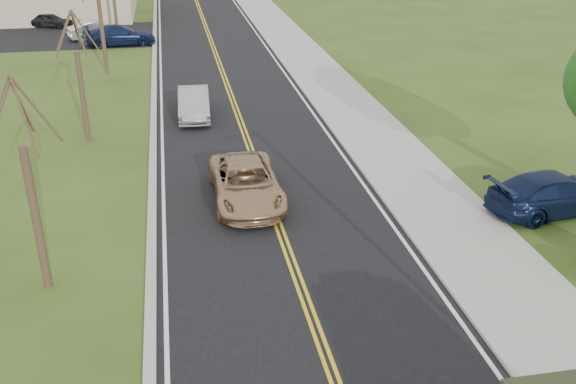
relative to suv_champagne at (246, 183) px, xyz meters
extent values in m
cube|color=black|center=(0.80, 25.53, -0.70)|extent=(8.00, 120.00, 0.01)
cube|color=#9E998E|center=(4.95, 25.53, -0.64)|extent=(0.30, 120.00, 0.12)
cube|color=#9E998E|center=(6.70, 25.53, -0.65)|extent=(3.20, 120.00, 0.10)
cube|color=#9E998E|center=(-3.35, 25.53, -0.65)|extent=(0.30, 120.00, 0.10)
cylinder|color=#38281C|center=(-6.20, -4.47, 1.40)|extent=(0.24, 0.24, 4.20)
cylinder|color=#38281C|center=(-5.72, -4.34, 4.42)|extent=(1.01, 0.33, 1.90)
cylinder|color=#38281C|center=(-6.17, -3.85, 4.34)|extent=(0.13, 1.29, 1.74)
cylinder|color=#38281C|center=(-5.93, -4.88, 4.42)|extent=(0.58, 0.90, 1.90)
cylinder|color=#38281C|center=(-6.20, 7.53, 1.28)|extent=(0.24, 0.24, 3.96)
cylinder|color=#38281C|center=(-5.75, 7.65, 4.13)|extent=(0.96, 0.32, 1.79)
cylinder|color=#38281C|center=(-6.17, 8.11, 4.06)|extent=(0.12, 1.22, 1.65)
cylinder|color=#38281C|center=(-6.63, 7.70, 4.13)|extent=(0.93, 0.41, 1.79)
cylinder|color=#38281C|center=(-6.57, 7.08, 4.06)|extent=(0.75, 0.99, 1.67)
cylinder|color=#38281C|center=(-5.95, 7.14, 4.13)|extent=(0.55, 0.85, 1.80)
cylinder|color=#38281C|center=(-6.20, 19.53, 1.52)|extent=(0.24, 0.24, 4.44)
cylinder|color=#38281C|center=(-6.20, 31.53, 1.34)|extent=(0.24, 0.24, 4.08)
cube|color=black|center=(-9.20, 31.53, -0.69)|extent=(18.00, 10.00, 0.02)
imported|color=tan|center=(0.00, 0.00, 0.00)|extent=(2.39, 5.09, 1.41)
imported|color=#A1A0A5|center=(-1.34, 9.94, 0.00)|extent=(1.65, 4.30, 1.40)
imported|color=#0F1B3A|center=(10.37, -2.78, 0.00)|extent=(5.10, 2.63, 1.41)
imported|color=black|center=(-11.69, 35.53, -0.11)|extent=(3.78, 2.70, 1.19)
imported|color=silver|center=(-7.63, 30.08, -0.02)|extent=(4.43, 2.71, 1.38)
imported|color=#0F1838|center=(-5.75, 27.53, 0.01)|extent=(5.09, 2.40, 1.44)
camera|label=1|loc=(-2.33, -20.74, 9.38)|focal=40.00mm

